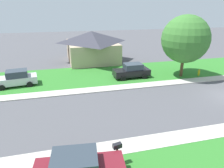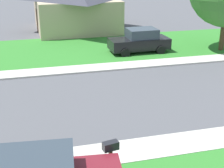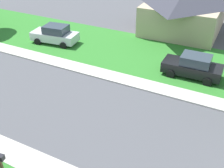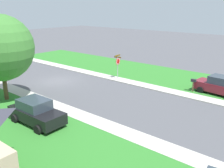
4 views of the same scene
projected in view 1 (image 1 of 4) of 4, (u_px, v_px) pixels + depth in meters
sidewalk_east at (97, 90)px, 20.87m from camera, size 1.40×56.00×0.10m
lawn_east at (91, 76)px, 25.14m from camera, size 8.00×56.00×0.08m
sidewalk_west at (124, 146)px, 12.35m from camera, size 1.40×56.00×0.10m
car_silver_driveway_right at (16, 78)px, 21.61m from camera, size 2.48×4.51×1.76m
car_black_far_down_street at (132, 71)px, 24.19m from camera, size 2.13×4.35×1.76m
tree_across_left at (185, 40)px, 23.73m from camera, size 5.91×5.50×7.30m
house_right_setback at (92, 46)px, 31.41m from camera, size 9.20×8.03×4.60m
fire_hydrant at (199, 73)px, 25.00m from camera, size 0.38×0.22×0.83m
mailbox at (117, 148)px, 10.72m from camera, size 0.33×0.52×1.31m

